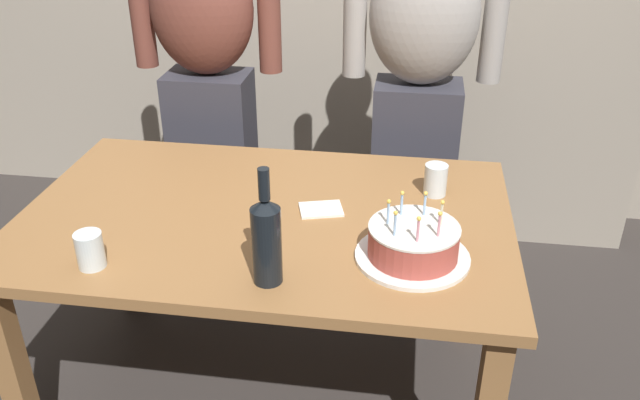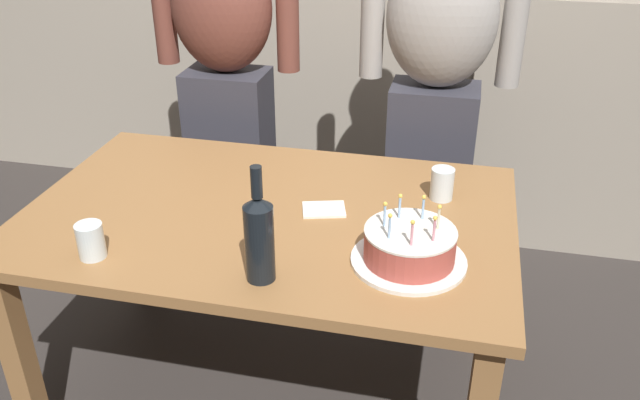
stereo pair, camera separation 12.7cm
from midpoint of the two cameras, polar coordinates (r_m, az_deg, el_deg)
name	(u,v)px [view 2 (the right image)]	position (r m, az deg, el deg)	size (l,w,h in m)	color
ground_plane	(276,389)	(2.49, -2.31, -15.95)	(10.00, 10.00, 0.00)	#332D2B
dining_table	(269,238)	(2.10, -2.65, -3.29)	(1.50, 0.96, 0.74)	olive
birthday_cake	(409,247)	(1.80, 9.73, -4.09)	(0.31, 0.31, 0.17)	white
water_glass_near	(442,184)	(2.14, 12.15, 1.34)	(0.07, 0.07, 0.10)	silver
water_glass_far	(91,241)	(1.88, -17.34, -3.41)	(0.07, 0.07, 0.10)	silver
wine_bottle	(259,236)	(1.67, -3.10, -3.18)	(0.08, 0.08, 0.32)	black
napkin_stack	(324,209)	(2.05, 2.11, -0.85)	(0.13, 0.10, 0.01)	white
person_man_bearded	(226,82)	(2.79, -6.76, 10.04)	(0.61, 0.27, 1.66)	#33333D
person_woman_cardigan	(435,98)	(2.64, 11.26, 8.63)	(0.61, 0.27, 1.66)	#33333D
shelf_cabinet	(566,123)	(3.30, 21.51, 6.17)	(0.88, 0.30, 1.48)	#9E9384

